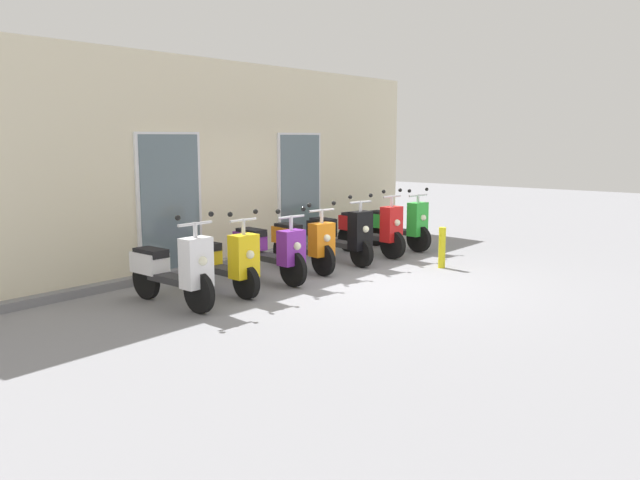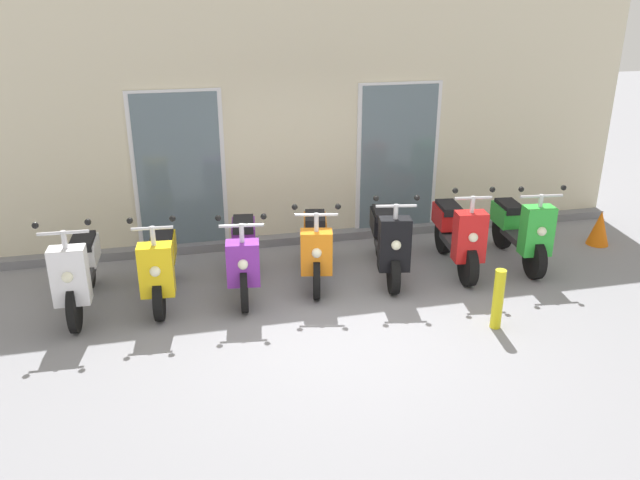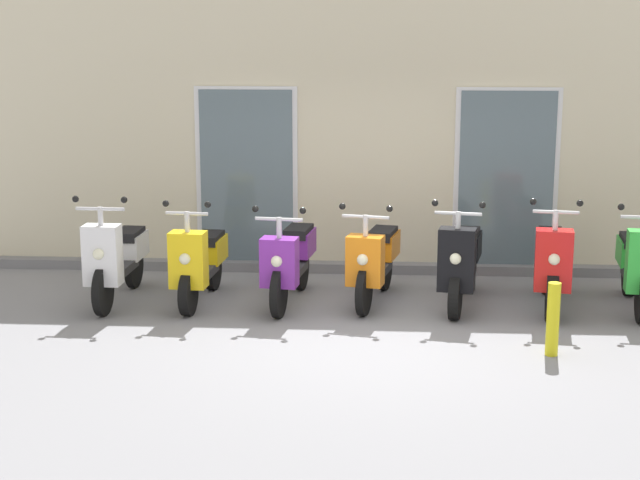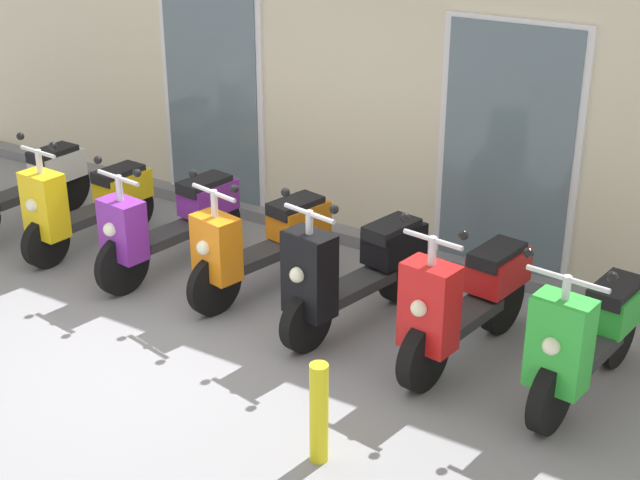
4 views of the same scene
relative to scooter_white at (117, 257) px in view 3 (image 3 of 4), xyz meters
The scene contains 10 objects.
ground_plane 3.08m from the scooter_white, 20.92° to the right, with size 40.00×40.00×0.00m, color gray.
storefront_facade 3.54m from the scooter_white, 31.33° to the left, with size 10.36×0.50×3.51m.
scooter_white is the anchor object (origin of this frame).
scooter_yellow 0.92m from the scooter_white, ahead, with size 0.52×1.53×1.23m.
scooter_purple 1.93m from the scooter_white, ahead, with size 0.59×1.67×1.19m.
scooter_orange 2.86m from the scooter_white, ahead, with size 0.68×1.58×1.20m.
scooter_black 3.81m from the scooter_white, ahead, with size 0.66×1.62×1.26m.
scooter_red 4.77m from the scooter_white, ahead, with size 0.57×1.62×1.29m.
scooter_green 5.70m from the scooter_white, ahead, with size 0.62×1.60×1.24m.
curb_bollard 4.78m from the scooter_white, 18.80° to the right, with size 0.12×0.12×0.70m, color yellow.
Camera 3 is at (0.07, -9.25, 3.01)m, focal length 54.67 mm.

